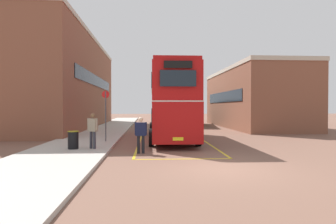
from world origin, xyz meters
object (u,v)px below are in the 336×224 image
at_px(double_decker_bus, 171,102).
at_px(litter_bin, 73,140).
at_px(pedestrian_boarding, 141,132).
at_px(bus_stop_sign, 106,111).
at_px(single_deck_bus, 188,112).
at_px(pedestrian_waiting_near, 93,128).

relative_size(double_decker_bus, litter_bin, 11.93).
bearing_deg(litter_bin, pedestrian_boarding, -12.84).
relative_size(double_decker_bus, pedestrian_boarding, 6.12).
bearing_deg(double_decker_bus, bus_stop_sign, -156.47).
bearing_deg(bus_stop_sign, single_deck_bus, 66.51).
bearing_deg(single_deck_bus, litter_bin, -112.99).
distance_m(double_decker_bus, pedestrian_boarding, 6.13).
bearing_deg(pedestrian_boarding, single_deck_bus, 76.13).
xyz_separation_m(double_decker_bus, single_deck_bus, (3.19, 14.94, -0.88)).
height_order(double_decker_bus, single_deck_bus, double_decker_bus).
bearing_deg(pedestrian_boarding, litter_bin, 167.16).
bearing_deg(litter_bin, double_decker_bus, 43.05).
height_order(double_decker_bus, pedestrian_boarding, double_decker_bus).
xyz_separation_m(pedestrian_boarding, pedestrian_waiting_near, (-2.38, 0.78, 0.16)).
xyz_separation_m(pedestrian_waiting_near, litter_bin, (-0.94, -0.02, -0.58)).
height_order(pedestrian_boarding, bus_stop_sign, bus_stop_sign).
bearing_deg(double_decker_bus, litter_bin, -136.95).
height_order(single_deck_bus, bus_stop_sign, bus_stop_sign).
height_order(single_deck_bus, litter_bin, single_deck_bus).
bearing_deg(double_decker_bus, pedestrian_boarding, -108.53).
bearing_deg(pedestrian_waiting_near, pedestrian_boarding, -18.06).
bearing_deg(litter_bin, pedestrian_waiting_near, 1.14).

